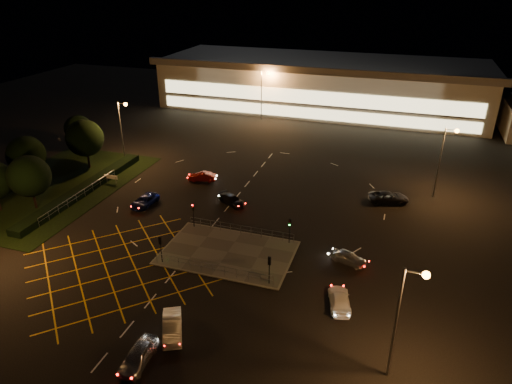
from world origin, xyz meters
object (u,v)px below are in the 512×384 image
(signal_nw, at_px, (193,210))
(car_east_grey, at_px, (389,197))
(car_left_blue, at_px, (144,201))
(car_approach_white, at_px, (339,300))
(car_right_silver, at_px, (348,257))
(car_far_dkgrey, at_px, (232,200))
(signal_se, at_px, (269,265))
(signal_ne, at_px, (290,226))
(car_near_silver, at_px, (138,356))
(car_queue_white, at_px, (172,327))
(car_circ_red, at_px, (202,177))
(signal_sw, at_px, (160,244))

(signal_nw, bearing_deg, car_east_grey, 33.02)
(car_left_blue, height_order, car_approach_white, car_approach_white)
(car_right_silver, bearing_deg, car_far_dkgrey, 79.61)
(signal_se, relative_size, signal_nw, 1.00)
(signal_nw, relative_size, car_right_silver, 0.81)
(signal_ne, xyz_separation_m, car_east_grey, (10.16, 14.40, -1.62))
(car_left_blue, bearing_deg, car_far_dkgrey, 24.55)
(car_near_silver, height_order, car_far_dkgrey, car_near_silver)
(signal_nw, distance_m, car_right_silver, 19.13)
(car_far_dkgrey, bearing_deg, car_east_grey, -39.96)
(car_approach_white, bearing_deg, car_near_silver, 25.74)
(car_near_silver, relative_size, car_queue_white, 0.98)
(car_queue_white, height_order, car_circ_red, car_queue_white)
(signal_sw, height_order, signal_se, same)
(car_left_blue, relative_size, car_circ_red, 1.14)
(car_left_blue, bearing_deg, car_east_grey, 24.30)
(car_east_grey, bearing_deg, signal_ne, 128.29)
(car_left_blue, bearing_deg, signal_sw, -47.41)
(car_east_grey, bearing_deg, signal_nw, 106.51)
(car_far_dkgrey, height_order, car_right_silver, car_right_silver)
(signal_se, xyz_separation_m, signal_ne, (0.00, 7.99, 0.00))
(signal_se, bearing_deg, car_near_silver, 61.86)
(signal_nw, relative_size, car_east_grey, 0.59)
(car_near_silver, distance_m, car_left_blue, 27.95)
(signal_ne, bearing_deg, car_right_silver, -13.77)
(car_approach_white, bearing_deg, car_far_dkgrey, -58.36)
(car_queue_white, xyz_separation_m, car_east_grey, (16.11, 31.59, -0.00))
(car_near_silver, xyz_separation_m, car_approach_white, (14.13, 11.98, -0.08))
(car_near_silver, bearing_deg, car_approach_white, 38.47)
(car_east_grey, bearing_deg, signal_se, 139.08)
(signal_nw, height_order, car_far_dkgrey, signal_nw)
(car_far_dkgrey, relative_size, car_east_grey, 0.81)
(car_far_dkgrey, bearing_deg, car_near_silver, -143.80)
(signal_se, height_order, car_far_dkgrey, signal_se)
(signal_se, bearing_deg, signal_nw, -33.65)
(signal_sw, bearing_deg, car_right_silver, -161.69)
(car_left_blue, height_order, car_far_dkgrey, car_left_blue)
(car_near_silver, relative_size, car_approach_white, 0.96)
(signal_ne, relative_size, car_east_grey, 0.59)
(signal_sw, bearing_deg, signal_nw, -90.00)
(signal_ne, bearing_deg, car_east_grey, 54.80)
(car_right_silver, bearing_deg, car_near_silver, 161.90)
(signal_se, bearing_deg, car_right_silver, -138.02)
(car_far_dkgrey, bearing_deg, signal_ne, -96.12)
(car_queue_white, xyz_separation_m, car_left_blue, (-14.86, 20.46, -0.10))
(car_far_dkgrey, bearing_deg, car_queue_white, -140.59)
(signal_ne, height_order, car_near_silver, signal_ne)
(car_right_silver, bearing_deg, car_circ_red, 75.98)
(car_near_silver, xyz_separation_m, car_east_grey, (17.12, 35.40, -0.01))
(car_circ_red, bearing_deg, car_right_silver, 44.30)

